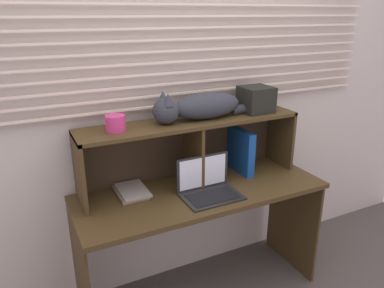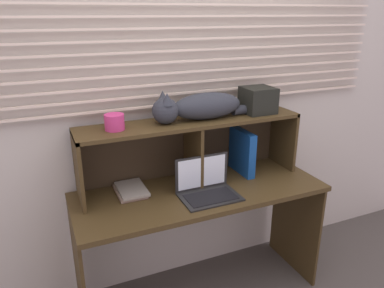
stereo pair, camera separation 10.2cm
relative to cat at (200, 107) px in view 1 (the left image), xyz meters
name	(u,v)px [view 1 (the left image)]	position (x,y,z in m)	size (l,w,h in m)	color
back_panel_with_blinds	(179,99)	(-0.05, 0.19, 0.01)	(4.40, 0.08, 2.50)	beige
desk	(201,211)	(-0.05, -0.13, -0.63)	(1.51, 0.56, 0.77)	#403018
hutch_shelf_unit	(190,138)	(-0.05, 0.03, -0.20)	(1.37, 0.28, 0.40)	#403018
cat	(200,107)	(0.00, 0.00, 0.00)	(0.79, 0.17, 0.19)	#2D3037
laptop	(208,187)	(-0.04, -0.20, -0.43)	(0.34, 0.23, 0.22)	black
binder_upright	(241,151)	(0.31, 0.00, -0.33)	(0.05, 0.26, 0.29)	navy
book_stack	(132,191)	(-0.44, 0.00, -0.46)	(0.17, 0.25, 0.03)	gray
small_basket	(115,123)	(-0.51, 0.00, -0.04)	(0.11, 0.11, 0.09)	#CA3676
storage_box	(256,99)	(0.41, 0.00, 0.00)	(0.19, 0.18, 0.16)	black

